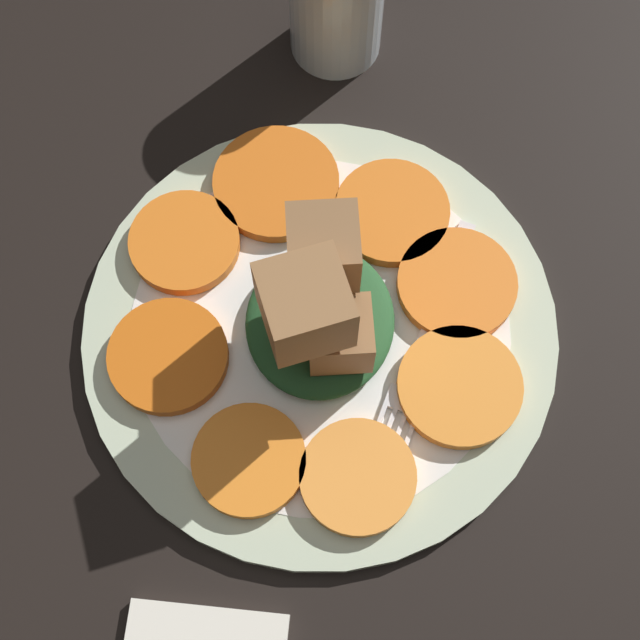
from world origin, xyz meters
TOP-DOWN VIEW (x-y plane):
  - table_slab at (0.00, 0.00)cm, footprint 120.00×120.00cm
  - plate at (0.00, 0.00)cm, footprint 30.74×30.74cm
  - carrot_slice_0 at (9.83, 3.99)cm, footprint 8.61×8.61cm
  - carrot_slice_1 at (4.81, 9.51)cm, footprint 7.35×7.35cm
  - carrot_slice_2 at (-3.18, 9.31)cm, footprint 7.62×7.62cm
  - carrot_slice_3 at (-9.25, 3.39)cm, footprint 6.94×6.94cm
  - carrot_slice_4 at (-9.61, -3.23)cm, footprint 7.07×7.07cm
  - carrot_slice_5 at (-3.36, -9.06)cm, footprint 7.83×7.83cm
  - carrot_slice_6 at (3.57, -8.59)cm, footprint 7.81×7.81cm
  - carrot_slice_7 at (8.39, -4.00)cm, footprint 7.76×7.76cm
  - center_pile at (-0.50, -0.03)cm, footprint 10.54×9.49cm
  - fork at (-1.36, -6.58)cm, footprint 18.58×6.57cm

SIDE VIEW (x-z plane):
  - table_slab at x=0.00cm, z-range 0.00..2.00cm
  - plate at x=0.00cm, z-range 1.99..3.04cm
  - fork at x=-1.36cm, z-range 3.10..3.50cm
  - carrot_slice_0 at x=9.83cm, z-range 3.10..4.05cm
  - carrot_slice_1 at x=4.81cm, z-range 3.10..4.05cm
  - carrot_slice_2 at x=-3.18cm, z-range 3.10..4.05cm
  - carrot_slice_3 at x=-9.25cm, z-range 3.10..4.05cm
  - carrot_slice_4 at x=-9.61cm, z-range 3.10..4.05cm
  - carrot_slice_5 at x=-3.36cm, z-range 3.10..4.05cm
  - carrot_slice_6 at x=3.57cm, z-range 3.10..4.05cm
  - carrot_slice_7 at x=8.39cm, z-range 3.10..4.05cm
  - center_pile at x=-0.50cm, z-range 1.83..12.82cm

